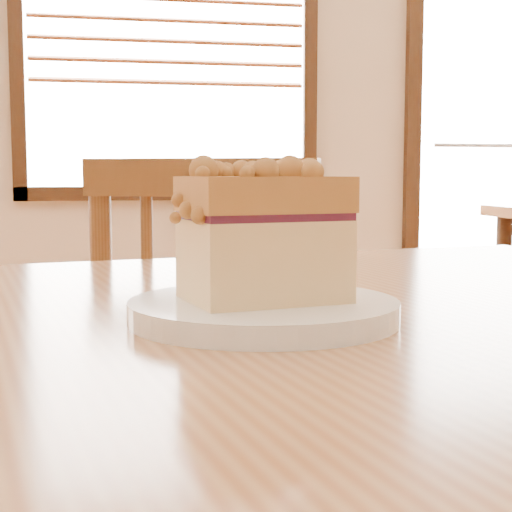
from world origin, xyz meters
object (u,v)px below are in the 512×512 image
(cafe_table_main, at_px, (222,403))
(cafe_chair_main, at_px, (225,409))
(plate, at_px, (263,312))
(cake_slice, at_px, (263,230))

(cafe_table_main, xyz_separation_m, cafe_chair_main, (0.11, 0.65, -0.21))
(plate, relative_size, cake_slice, 1.53)
(cafe_table_main, relative_size, plate, 6.49)
(cake_slice, bearing_deg, plate, 47.70)
(plate, distance_m, cake_slice, 0.07)
(cafe_table_main, distance_m, cafe_chair_main, 0.69)
(plate, bearing_deg, cafe_table_main, 112.33)
(cafe_table_main, height_order, cake_slice, cake_slice)
(cafe_chair_main, height_order, plate, cafe_chair_main)
(cafe_chair_main, xyz_separation_m, plate, (-0.08, -0.71, 0.30))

